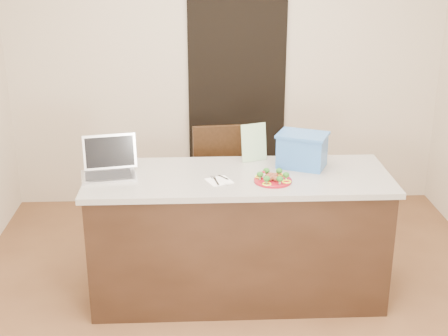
{
  "coord_description": "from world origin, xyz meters",
  "views": [
    {
      "loc": [
        -0.28,
        -3.68,
        2.43
      ],
      "look_at": [
        -0.1,
        0.2,
        0.99
      ],
      "focal_mm": 50.0,
      "sensor_mm": 36.0,
      "label": 1
    }
  ],
  "objects_px": {
    "plate": "(273,180)",
    "chair": "(220,179)",
    "laptop": "(109,164)",
    "yogurt_bottle": "(263,177)",
    "island": "(238,236)",
    "napkin": "(219,181)",
    "blue_box": "(302,150)"
  },
  "relations": [
    {
      "from": "napkin",
      "to": "yogurt_bottle",
      "type": "height_order",
      "value": "yogurt_bottle"
    },
    {
      "from": "plate",
      "to": "chair",
      "type": "height_order",
      "value": "chair"
    },
    {
      "from": "laptop",
      "to": "chair",
      "type": "distance_m",
      "value": 1.19
    },
    {
      "from": "island",
      "to": "yogurt_bottle",
      "type": "distance_m",
      "value": 0.52
    },
    {
      "from": "island",
      "to": "chair",
      "type": "distance_m",
      "value": 0.86
    },
    {
      "from": "plate",
      "to": "yogurt_bottle",
      "type": "height_order",
      "value": "yogurt_bottle"
    },
    {
      "from": "yogurt_bottle",
      "to": "laptop",
      "type": "height_order",
      "value": "laptop"
    },
    {
      "from": "island",
      "to": "yogurt_bottle",
      "type": "height_order",
      "value": "yogurt_bottle"
    },
    {
      "from": "laptop",
      "to": "napkin",
      "type": "bearing_deg",
      "value": -24.19
    },
    {
      "from": "yogurt_bottle",
      "to": "chair",
      "type": "height_order",
      "value": "same"
    },
    {
      "from": "plate",
      "to": "napkin",
      "type": "distance_m",
      "value": 0.35
    },
    {
      "from": "island",
      "to": "napkin",
      "type": "relative_size",
      "value": 13.83
    },
    {
      "from": "island",
      "to": "laptop",
      "type": "bearing_deg",
      "value": 175.88
    },
    {
      "from": "island",
      "to": "napkin",
      "type": "distance_m",
      "value": 0.49
    },
    {
      "from": "napkin",
      "to": "yogurt_bottle",
      "type": "bearing_deg",
      "value": -0.19
    },
    {
      "from": "plate",
      "to": "chair",
      "type": "xyz_separation_m",
      "value": [
        -0.31,
        0.99,
        -0.37
      ]
    },
    {
      "from": "plate",
      "to": "chair",
      "type": "bearing_deg",
      "value": 107.56
    },
    {
      "from": "yogurt_bottle",
      "to": "laptop",
      "type": "relative_size",
      "value": 0.16
    },
    {
      "from": "yogurt_bottle",
      "to": "laptop",
      "type": "distance_m",
      "value": 1.05
    },
    {
      "from": "yogurt_bottle",
      "to": "blue_box",
      "type": "height_order",
      "value": "blue_box"
    },
    {
      "from": "napkin",
      "to": "laptop",
      "type": "relative_size",
      "value": 0.37
    },
    {
      "from": "blue_box",
      "to": "plate",
      "type": "bearing_deg",
      "value": -106.33
    },
    {
      "from": "plate",
      "to": "blue_box",
      "type": "distance_m",
      "value": 0.38
    },
    {
      "from": "laptop",
      "to": "island",
      "type": "bearing_deg",
      "value": -14.83
    },
    {
      "from": "island",
      "to": "yogurt_bottle",
      "type": "xyz_separation_m",
      "value": [
        0.16,
        -0.11,
        0.48
      ]
    },
    {
      "from": "island",
      "to": "laptop",
      "type": "relative_size",
      "value": 5.16
    },
    {
      "from": "napkin",
      "to": "laptop",
      "type": "bearing_deg",
      "value": 166.52
    },
    {
      "from": "laptop",
      "to": "blue_box",
      "type": "relative_size",
      "value": 0.98
    },
    {
      "from": "yogurt_bottle",
      "to": "chair",
      "type": "bearing_deg",
      "value": 104.55
    },
    {
      "from": "island",
      "to": "plate",
      "type": "relative_size",
      "value": 8.24
    },
    {
      "from": "laptop",
      "to": "yogurt_bottle",
      "type": "bearing_deg",
      "value": -20.51
    },
    {
      "from": "yogurt_bottle",
      "to": "laptop",
      "type": "xyz_separation_m",
      "value": [
        -1.03,
        0.18,
        0.04
      ]
    }
  ]
}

